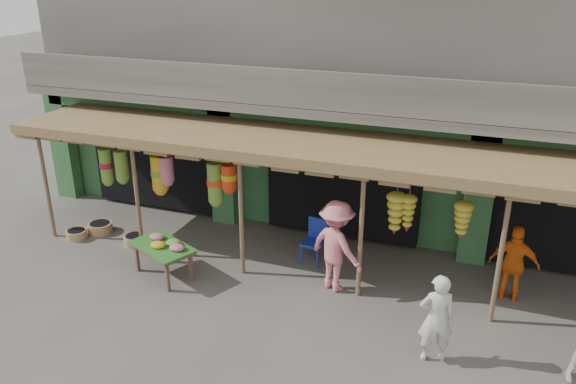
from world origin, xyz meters
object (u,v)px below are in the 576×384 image
(flower_table, at_px, (164,247))
(person_shopper, at_px, (336,246))
(person_front, at_px, (436,318))
(blue_chair, at_px, (315,238))
(person_vendor, at_px, (514,264))

(flower_table, xyz_separation_m, person_shopper, (3.48, 0.77, 0.28))
(person_front, distance_m, person_shopper, 2.64)
(blue_chair, bearing_deg, person_front, -32.32)
(person_front, bearing_deg, person_shopper, -56.35)
(blue_chair, height_order, person_front, person_front)
(person_front, height_order, person_vendor, person_front)
(person_shopper, bearing_deg, person_vendor, -139.59)
(flower_table, xyz_separation_m, person_front, (5.60, -0.80, 0.13))
(blue_chair, xyz_separation_m, person_vendor, (4.04, -0.18, 0.24))
(flower_table, relative_size, person_vendor, 1.01)
(flower_table, bearing_deg, blue_chair, 56.84)
(person_front, relative_size, person_vendor, 1.01)
(blue_chair, height_order, person_vendor, person_vendor)
(flower_table, distance_m, blue_chair, 3.25)
(person_vendor, bearing_deg, person_front, 66.93)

